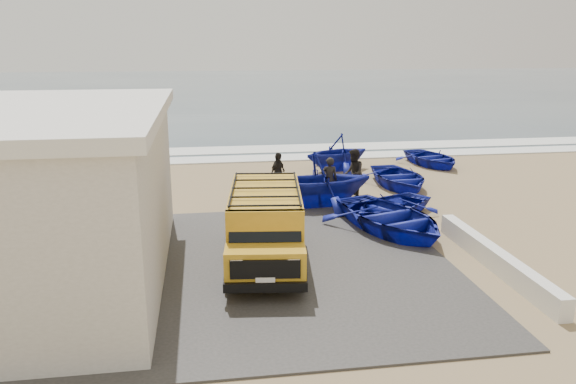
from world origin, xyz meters
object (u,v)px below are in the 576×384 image
boat_mid_left (321,179)px  boat_far_left (337,152)px  boat_near_left (390,217)px  boat_mid_right (399,177)px  boat_far_right (432,158)px  fisherman_middle (353,173)px  van (265,224)px  boat_near_right (390,205)px  fisherman_front (329,180)px  parapet (495,259)px  fisherman_back (278,173)px

boat_mid_left → boat_far_left: 5.92m
boat_near_left → boat_mid_left: size_ratio=1.20×
boat_far_left → boat_mid_right: bearing=6.8°
boat_mid_right → boat_far_right: 4.69m
boat_mid_left → boat_mid_right: (3.72, 2.26, -0.59)m
boat_far_left → boat_far_right: size_ratio=0.90×
boat_far_right → fisherman_middle: 7.19m
van → boat_far_right: van is taller
boat_near_right → boat_far_left: bearing=147.9°
boat_mid_left → boat_mid_right: size_ratio=0.97×
fisherman_front → boat_far_left: bearing=-100.1°
van → boat_near_right: size_ratio=1.48×
parapet → van: (-5.87, 1.29, 0.83)m
boat_near_right → boat_far_right: 8.63m
boat_mid_right → fisherman_middle: 2.64m
boat_far_right → fisherman_back: bearing=-166.0°
parapet → boat_far_left: bearing=96.6°
boat_near_left → fisherman_back: 5.89m
boat_near_left → boat_far_right: boat_near_left is taller
boat_mid_left → boat_far_left: bearing=-26.2°
fisherman_front → parapet: bearing=119.3°
boat_near_right → boat_far_right: size_ratio=0.94×
boat_near_right → fisherman_back: bearing=-169.6°
van → boat_mid_left: size_ratio=1.32×
boat_mid_right → fisherman_front: (-3.29, -1.74, 0.44)m
boat_mid_right → fisherman_back: size_ratio=2.42×
parapet → boat_near_left: (-1.75, 3.25, 0.19)m
fisherman_back → boat_near_right: bearing=-96.2°
van → parapet: bearing=-5.8°
boat_near_right → boat_mid_left: size_ratio=0.89×
boat_near_left → fisherman_middle: (-0.10, 4.06, 0.46)m
van → boat_far_right: (9.21, 10.95, -0.73)m
boat_near_left → boat_far_right: size_ratio=1.27×
fisherman_middle → boat_near_right: bearing=27.7°
boat_mid_right → boat_far_right: size_ratio=1.08×
boat_mid_right → boat_far_right: bearing=48.1°
boat_near_left → fisherman_back: fisherman_back is taller
boat_mid_right → fisherman_middle: (-2.25, -1.28, 0.53)m
boat_near_left → van: bearing=-172.4°
van → fisherman_middle: bearing=62.9°
boat_far_left → fisherman_middle: fisherman_middle is taller
boat_mid_right → fisherman_front: 3.74m
parapet → boat_mid_left: boat_mid_left is taller
boat_mid_left → boat_mid_right: bearing=-65.7°
van → boat_mid_right: 9.64m
boat_mid_right → fisherman_back: (-4.98, -0.18, 0.40)m
boat_near_left → fisherman_middle: bearing=73.5°
boat_near_left → fisherman_front: size_ratio=2.69×
boat_mid_left → fisherman_front: bearing=-46.4°
parapet → boat_mid_right: 8.60m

